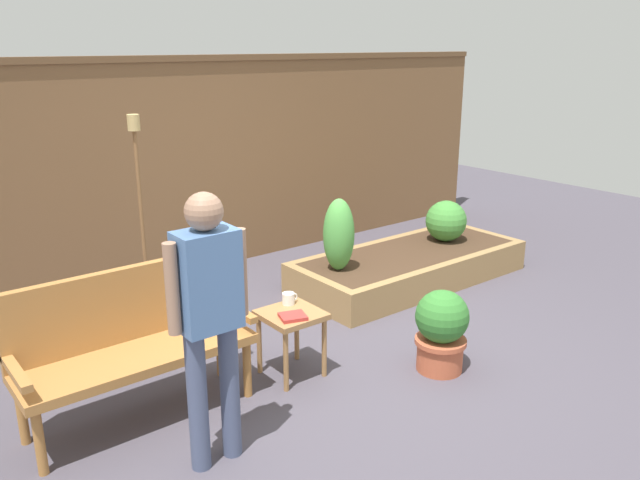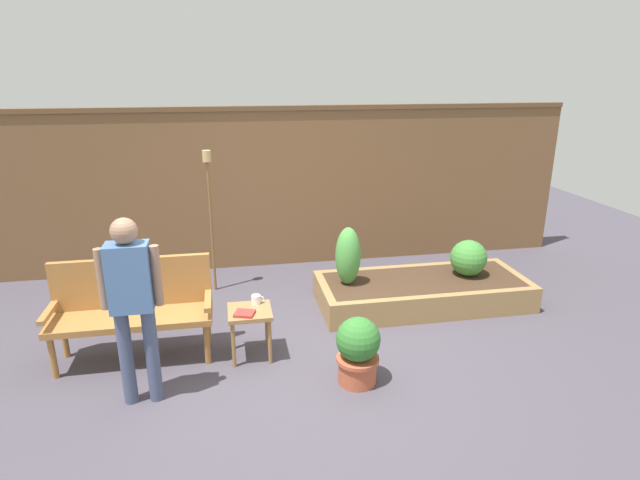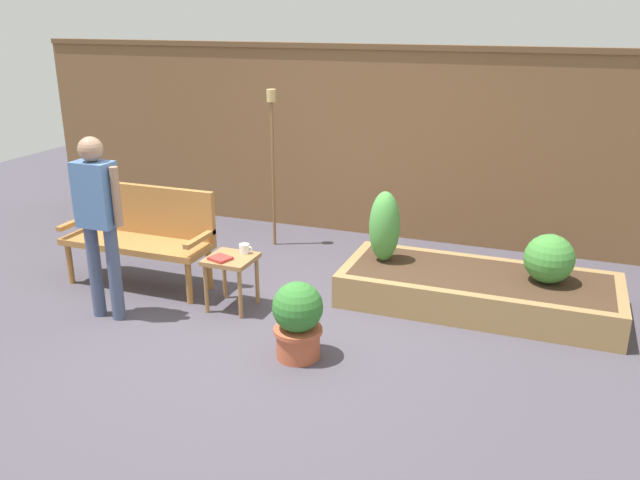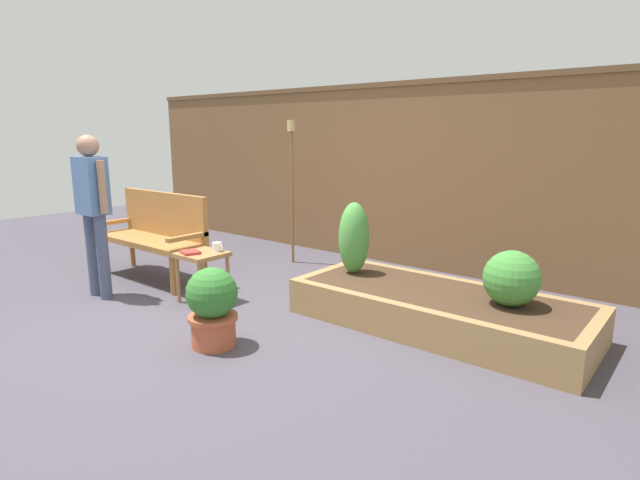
{
  "view_description": "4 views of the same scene",
  "coord_description": "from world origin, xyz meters",
  "px_view_note": "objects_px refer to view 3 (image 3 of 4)",
  "views": [
    {
      "loc": [
        -2.76,
        -3.17,
        2.27
      ],
      "look_at": [
        0.21,
        0.59,
        0.79
      ],
      "focal_mm": 35.87,
      "sensor_mm": 36.0,
      "label": 1
    },
    {
      "loc": [
        -0.54,
        -4.2,
        2.58
      ],
      "look_at": [
        0.43,
        1.02,
        0.83
      ],
      "focal_mm": 28.92,
      "sensor_mm": 36.0,
      "label": 2
    },
    {
      "loc": [
        2.21,
        -4.5,
        2.48
      ],
      "look_at": [
        0.32,
        0.47,
        0.62
      ],
      "focal_mm": 36.63,
      "sensor_mm": 36.0,
      "label": 3
    },
    {
      "loc": [
        3.38,
        -2.74,
        1.58
      ],
      "look_at": [
        0.54,
        0.77,
        0.62
      ],
      "focal_mm": 28.54,
      "sensor_mm": 36.0,
      "label": 4
    }
  ],
  "objects_px": {
    "garden_bench": "(142,229)",
    "shrub_far_corner": "(549,259)",
    "cup_on_table": "(245,249)",
    "book_on_table": "(220,258)",
    "side_table": "(231,266)",
    "potted_boxwood": "(298,319)",
    "tiki_torch": "(272,141)",
    "shrub_near_bench": "(385,227)",
    "person_by_bench": "(98,213)"
  },
  "relations": [
    {
      "from": "garden_bench",
      "to": "shrub_far_corner",
      "type": "xyz_separation_m",
      "value": [
        3.65,
        0.63,
        -0.03
      ]
    },
    {
      "from": "cup_on_table",
      "to": "book_on_table",
      "type": "height_order",
      "value": "cup_on_table"
    },
    {
      "from": "garden_bench",
      "to": "side_table",
      "type": "relative_size",
      "value": 3.0
    },
    {
      "from": "side_table",
      "to": "book_on_table",
      "type": "xyz_separation_m",
      "value": [
        -0.05,
        -0.09,
        0.1
      ]
    },
    {
      "from": "cup_on_table",
      "to": "side_table",
      "type": "bearing_deg",
      "value": -119.3
    },
    {
      "from": "garden_bench",
      "to": "book_on_table",
      "type": "relative_size",
      "value": 8.31
    },
    {
      "from": "potted_boxwood",
      "to": "tiki_torch",
      "type": "relative_size",
      "value": 0.35
    },
    {
      "from": "potted_boxwood",
      "to": "shrub_far_corner",
      "type": "distance_m",
      "value": 2.25
    },
    {
      "from": "shrub_far_corner",
      "to": "tiki_torch",
      "type": "relative_size",
      "value": 0.24
    },
    {
      "from": "garden_bench",
      "to": "cup_on_table",
      "type": "relative_size",
      "value": 11.71
    },
    {
      "from": "book_on_table",
      "to": "shrub_near_bench",
      "type": "distance_m",
      "value": 1.52
    },
    {
      "from": "side_table",
      "to": "book_on_table",
      "type": "relative_size",
      "value": 2.77
    },
    {
      "from": "book_on_table",
      "to": "potted_boxwood",
      "type": "relative_size",
      "value": 0.29
    },
    {
      "from": "book_on_table",
      "to": "tiki_torch",
      "type": "xyz_separation_m",
      "value": [
        -0.3,
        1.75,
        0.69
      ]
    },
    {
      "from": "garden_bench",
      "to": "side_table",
      "type": "bearing_deg",
      "value": -11.77
    },
    {
      "from": "side_table",
      "to": "cup_on_table",
      "type": "xyz_separation_m",
      "value": [
        0.07,
        0.13,
        0.13
      ]
    },
    {
      "from": "potted_boxwood",
      "to": "person_by_bench",
      "type": "height_order",
      "value": "person_by_bench"
    },
    {
      "from": "garden_bench",
      "to": "potted_boxwood",
      "type": "bearing_deg",
      "value": -23.02
    },
    {
      "from": "shrub_near_bench",
      "to": "tiki_torch",
      "type": "relative_size",
      "value": 0.38
    },
    {
      "from": "side_table",
      "to": "tiki_torch",
      "type": "height_order",
      "value": "tiki_torch"
    },
    {
      "from": "tiki_torch",
      "to": "person_by_bench",
      "type": "xyz_separation_m",
      "value": [
        -0.56,
        -2.19,
        -0.25
      ]
    },
    {
      "from": "garden_bench",
      "to": "side_table",
      "type": "xyz_separation_m",
      "value": [
        1.06,
        -0.22,
        -0.15
      ]
    },
    {
      "from": "potted_boxwood",
      "to": "book_on_table",
      "type": "bearing_deg",
      "value": 151.04
    },
    {
      "from": "book_on_table",
      "to": "shrub_near_bench",
      "type": "height_order",
      "value": "shrub_near_bench"
    },
    {
      "from": "potted_boxwood",
      "to": "person_by_bench",
      "type": "bearing_deg",
      "value": 177.8
    },
    {
      "from": "shrub_far_corner",
      "to": "tiki_torch",
      "type": "distance_m",
      "value": 3.11
    },
    {
      "from": "garden_bench",
      "to": "book_on_table",
      "type": "xyz_separation_m",
      "value": [
        1.01,
        -0.31,
        -0.05
      ]
    },
    {
      "from": "cup_on_table",
      "to": "person_by_bench",
      "type": "relative_size",
      "value": 0.08
    },
    {
      "from": "side_table",
      "to": "person_by_bench",
      "type": "height_order",
      "value": "person_by_bench"
    },
    {
      "from": "garden_bench",
      "to": "potted_boxwood",
      "type": "relative_size",
      "value": 2.37
    },
    {
      "from": "shrub_far_corner",
      "to": "person_by_bench",
      "type": "height_order",
      "value": "person_by_bench"
    },
    {
      "from": "side_table",
      "to": "cup_on_table",
      "type": "height_order",
      "value": "cup_on_table"
    },
    {
      "from": "tiki_torch",
      "to": "person_by_bench",
      "type": "relative_size",
      "value": 1.1
    },
    {
      "from": "garden_bench",
      "to": "book_on_table",
      "type": "bearing_deg",
      "value": -17.07
    },
    {
      "from": "garden_bench",
      "to": "cup_on_table",
      "type": "xyz_separation_m",
      "value": [
        1.14,
        -0.09,
        -0.02
      ]
    },
    {
      "from": "cup_on_table",
      "to": "shrub_far_corner",
      "type": "height_order",
      "value": "shrub_far_corner"
    },
    {
      "from": "cup_on_table",
      "to": "person_by_bench",
      "type": "xyz_separation_m",
      "value": [
        -0.98,
        -0.66,
        0.41
      ]
    },
    {
      "from": "person_by_bench",
      "to": "tiki_torch",
      "type": "bearing_deg",
      "value": 75.59
    },
    {
      "from": "shrub_near_bench",
      "to": "person_by_bench",
      "type": "height_order",
      "value": "person_by_bench"
    },
    {
      "from": "cup_on_table",
      "to": "person_by_bench",
      "type": "height_order",
      "value": "person_by_bench"
    },
    {
      "from": "cup_on_table",
      "to": "shrub_near_bench",
      "type": "xyz_separation_m",
      "value": [
        1.07,
        0.72,
        0.11
      ]
    },
    {
      "from": "potted_boxwood",
      "to": "shrub_near_bench",
      "type": "bearing_deg",
      "value": 79.97
    },
    {
      "from": "garden_bench",
      "to": "person_by_bench",
      "type": "bearing_deg",
      "value": -78.56
    },
    {
      "from": "potted_boxwood",
      "to": "garden_bench",
      "type": "bearing_deg",
      "value": 156.98
    },
    {
      "from": "book_on_table",
      "to": "shrub_far_corner",
      "type": "height_order",
      "value": "shrub_far_corner"
    },
    {
      "from": "book_on_table",
      "to": "tiki_torch",
      "type": "distance_m",
      "value": 1.9
    },
    {
      "from": "shrub_near_bench",
      "to": "shrub_far_corner",
      "type": "bearing_deg",
      "value": 0.0
    },
    {
      "from": "cup_on_table",
      "to": "tiki_torch",
      "type": "bearing_deg",
      "value": 105.34
    },
    {
      "from": "potted_boxwood",
      "to": "tiki_torch",
      "type": "height_order",
      "value": "tiki_torch"
    },
    {
      "from": "garden_bench",
      "to": "person_by_bench",
      "type": "distance_m",
      "value": 0.87
    }
  ]
}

